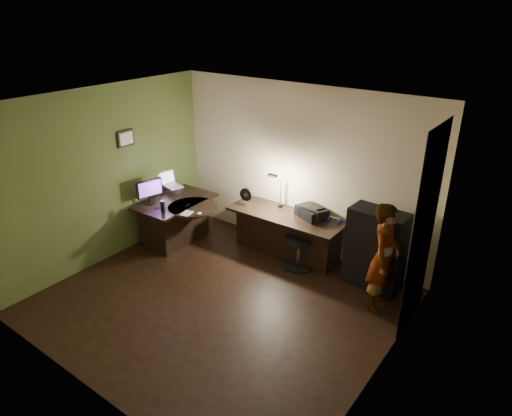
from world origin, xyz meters
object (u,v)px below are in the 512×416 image
Objects in this scene: desk_right at (285,235)px; desk_left at (177,221)px; cabinet at (375,249)px; person at (384,257)px; office_chair at (299,240)px; monitor at (149,195)px.

desk_left is at bearing -158.50° from desk_right.
person is at bearing -53.85° from cabinet.
cabinet is 1.31× the size of office_chair.
person reaches higher than office_chair.
cabinet is at bearing 30.39° from monitor.
desk_right is 2.31m from monitor.
desk_right is at bearing 164.78° from office_chair.
monitor is at bearing -153.35° from desk_right.
monitor is at bearing -160.65° from cabinet.
monitor is 0.30× the size of person.
person is (3.53, 0.28, 0.38)m from desk_left.
desk_right is at bearing -176.86° from cabinet.
person reaches higher than desk_left.
desk_right is at bearing 41.29° from monitor.
person is (3.78, 0.60, -0.15)m from monitor.
office_chair is (0.37, -0.17, 0.10)m from desk_right.
monitor is (-3.51, -1.02, 0.31)m from cabinet.
person reaches higher than cabinet.
office_chair is at bearing 13.06° from desk_left.
office_chair is at bearing 34.00° from monitor.
monitor reaches higher than office_chair.
office_chair is 1.47m from person.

